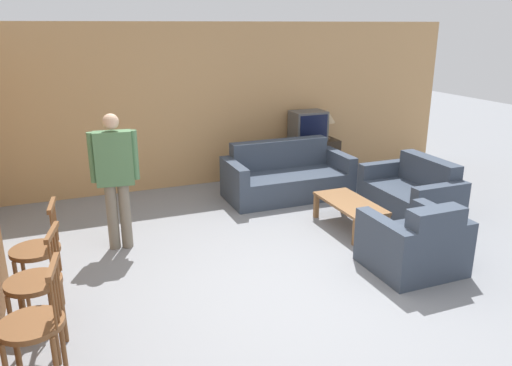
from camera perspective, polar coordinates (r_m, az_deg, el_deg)
ground_plane at (r=5.23m, az=4.56°, el=-11.65°), size 24.00×24.00×0.00m
wall_back at (r=8.17m, az=-6.94°, el=8.71°), size 9.40×0.08×2.60m
bar_chair_near at (r=3.79m, az=-23.94°, el=-15.43°), size 0.49×0.49×1.08m
bar_chair_mid at (r=4.32m, az=-23.78°, el=-11.13°), size 0.51×0.51×1.08m
bar_chair_far at (r=4.88m, az=-23.65°, el=-7.76°), size 0.48×0.48×1.08m
couch_far at (r=7.73m, az=3.49°, el=0.61°), size 1.91×0.90×0.83m
armchair_near at (r=5.67m, az=17.68°, el=-6.75°), size 0.92×0.85×0.81m
loveseat_right at (r=7.30m, az=17.40°, el=-1.26°), size 0.83×1.36×0.79m
coffee_table at (r=6.60m, az=10.68°, el=-2.54°), size 0.52×1.07×0.37m
tv_unit at (r=8.71m, az=5.83°, el=2.77°), size 1.05×0.50×0.65m
tv at (r=8.58m, az=5.96°, el=6.51°), size 0.57×0.43×0.51m
table_lamp at (r=8.73m, az=8.08°, el=7.55°), size 0.30×0.30×0.52m
person_by_window at (r=5.94m, az=-15.79°, el=0.96°), size 0.54×0.21×1.62m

